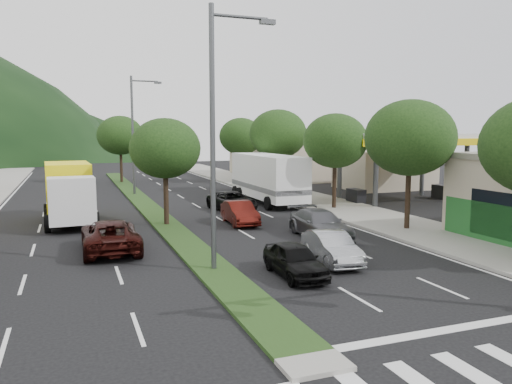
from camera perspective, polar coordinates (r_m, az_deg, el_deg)
name	(u,v)px	position (r m, az deg, el deg)	size (l,w,h in m)	color
ground	(305,358)	(12.54, 5.65, -18.40)	(160.00, 160.00, 0.00)	black
sidewalk_right	(308,199)	(39.64, 5.98, -0.82)	(5.00, 90.00, 0.15)	gray
median	(143,202)	(38.85, -12.83, -1.13)	(1.60, 56.00, 0.12)	#1F3814
gas_canopy	(402,141)	(40.16, 16.38, 5.59)	(12.20, 8.20, 5.25)	silver
bldg_right_far	(290,155)	(59.52, 3.90, 4.20)	(10.00, 16.00, 5.20)	#B0A28B
tree_r_b	(410,138)	(27.96, 17.18, 5.92)	(4.80, 4.80, 6.94)	black
tree_r_c	(335,141)	(34.65, 9.04, 5.79)	(4.40, 4.40, 6.48)	black
tree_r_d	(278,134)	(43.63, 2.53, 6.64)	(5.00, 5.00, 7.17)	black
tree_r_e	(241,136)	(52.98, -1.72, 6.37)	(4.60, 4.60, 6.71)	black
tree_med_near	(165,149)	(28.62, -10.36, 4.91)	(4.00, 4.00, 6.02)	black
tree_med_far	(120,135)	(54.39, -15.25, 6.26)	(4.80, 4.80, 6.94)	black
streetlight_near	(218,126)	(18.90, -4.39, 7.56)	(2.60, 0.25, 10.00)	#47494C
streetlight_mid	(135,129)	(43.48, -13.65, 6.98)	(2.60, 0.25, 10.00)	#47494C
sedan_silver	(331,247)	(20.85, 8.62, -6.27)	(1.35, 3.87, 1.28)	#9A9CA1
suv_maroon	(110,235)	(23.43, -16.33, -4.79)	(2.41, 5.22, 1.45)	black
car_queue_a	(295,260)	(18.75, 4.46, -7.74)	(1.48, 3.67, 1.25)	black
car_queue_b	(320,224)	(25.64, 7.33, -3.64)	(1.95, 4.81, 1.40)	#535358
car_queue_c	(240,213)	(29.16, -1.86, -2.39)	(1.40, 4.02, 1.32)	#4E120D
car_queue_d	(232,201)	(34.20, -2.77, -1.04)	(2.15, 4.67, 1.30)	black
box_truck	(69,195)	(31.40, -20.59, -0.32)	(3.05, 7.23, 3.51)	silver
motorhome	(268,177)	(37.83, 1.35, 1.69)	(3.01, 9.49, 3.64)	white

